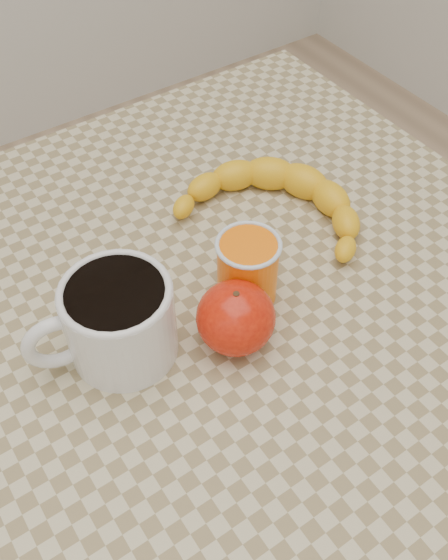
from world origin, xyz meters
TOP-DOWN VIEW (x-y plane):
  - ground at (0.00, 0.00)m, footprint 3.00×3.00m
  - table at (0.00, 0.00)m, footprint 0.80×0.80m
  - coffee_mug at (-0.14, -0.01)m, footprint 0.17×0.13m
  - orange_juice_glass at (0.02, -0.02)m, footprint 0.07×0.07m
  - apple at (-0.03, -0.06)m, footprint 0.10×0.10m
  - banana at (0.13, 0.07)m, footprint 0.41×0.43m

SIDE VIEW (x-z plane):
  - ground at x=0.00m, z-range 0.00..0.00m
  - table at x=0.00m, z-range 0.29..1.04m
  - banana at x=0.13m, z-range 0.75..0.80m
  - apple at x=-0.03m, z-range 0.75..0.83m
  - orange_juice_glass at x=0.02m, z-range 0.75..0.84m
  - coffee_mug at x=-0.14m, z-range 0.75..0.85m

